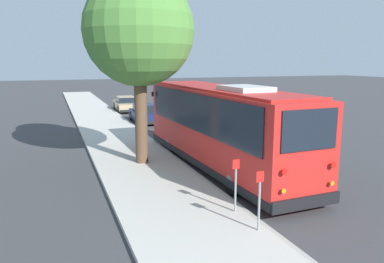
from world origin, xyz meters
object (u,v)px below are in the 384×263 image
(parked_sedan_navy, at_px, (145,114))
(sign_post_near, at_px, (259,200))
(street_tree, at_px, (138,23))
(parked_sedan_tan, at_px, (126,104))
(shuttle_bus, at_px, (220,123))
(sign_post_far, at_px, (236,185))

(parked_sedan_navy, xyz_separation_m, sign_post_near, (-18.90, 1.58, 0.34))
(parked_sedan_navy, xyz_separation_m, street_tree, (-11.21, 2.87, 5.34))
(street_tree, xyz_separation_m, sign_post_near, (-7.69, -1.29, -4.99))
(parked_sedan_navy, bearing_deg, parked_sedan_tan, 3.30)
(parked_sedan_navy, height_order, street_tree, street_tree)
(shuttle_bus, relative_size, parked_sedan_tan, 2.43)
(shuttle_bus, xyz_separation_m, street_tree, (1.60, 2.98, 4.04))
(parked_sedan_tan, bearing_deg, street_tree, 173.62)
(shuttle_bus, xyz_separation_m, parked_sedan_tan, (19.77, 0.24, -1.31))
(shuttle_bus, bearing_deg, parked_sedan_navy, -1.48)
(parked_sedan_navy, bearing_deg, sign_post_near, 177.56)
(street_tree, bearing_deg, shuttle_bus, -118.20)
(parked_sedan_navy, relative_size, street_tree, 0.50)
(parked_sedan_navy, xyz_separation_m, sign_post_far, (-17.59, 1.58, 0.33))
(street_tree, height_order, sign_post_far, street_tree)
(parked_sedan_navy, height_order, parked_sedan_tan, parked_sedan_navy)
(sign_post_far, bearing_deg, street_tree, 11.41)
(shuttle_bus, distance_m, parked_sedan_navy, 12.88)
(street_tree, distance_m, sign_post_near, 9.26)
(parked_sedan_navy, distance_m, street_tree, 12.74)
(parked_sedan_tan, relative_size, street_tree, 0.55)
(shuttle_bus, bearing_deg, parked_sedan_tan, -1.33)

